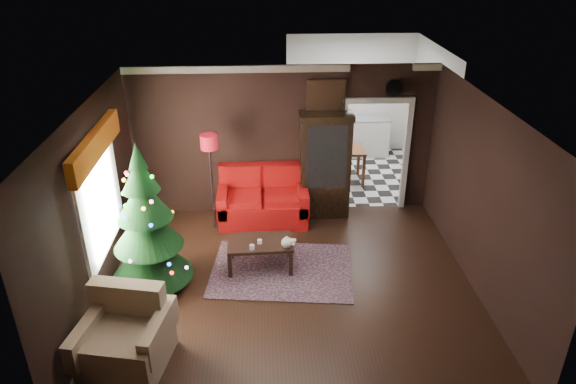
{
  "coord_description": "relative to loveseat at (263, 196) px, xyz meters",
  "views": [
    {
      "loc": [
        -0.38,
        -6.49,
        4.82
      ],
      "look_at": [
        0.0,
        0.9,
        1.15
      ],
      "focal_mm": 32.64,
      "sensor_mm": 36.0,
      "label": 1
    }
  ],
  "objects": [
    {
      "name": "left_window",
      "position": [
        -2.31,
        -1.85,
        0.95
      ],
      "size": [
        0.05,
        1.6,
        1.4
      ],
      "primitive_type": "cube",
      "color": "white",
      "rests_on": "wall_left"
    },
    {
      "name": "christmas_tree",
      "position": [
        -1.7,
        -1.85,
        0.55
      ],
      "size": [
        1.41,
        1.41,
        2.33
      ],
      "primitive_type": null,
      "rotation": [
        0.0,
        0.0,
        -0.17
      ],
      "color": "black",
      "rests_on": "ground"
    },
    {
      "name": "ceiling",
      "position": [
        0.4,
        -2.05,
        2.3
      ],
      "size": [
        5.5,
        5.5,
        0.0
      ],
      "primitive_type": "plane",
      "rotation": [
        3.14,
        0.0,
        0.0
      ],
      "color": "white",
      "rests_on": "ground"
    },
    {
      "name": "painting",
      "position": [
        1.15,
        0.41,
        1.75
      ],
      "size": [
        0.62,
        0.05,
        0.52
      ],
      "primitive_type": "cube",
      "color": "#B17E40",
      "rests_on": "wall_back"
    },
    {
      "name": "kitchen_floor",
      "position": [
        2.1,
        1.95,
        -0.5
      ],
      "size": [
        3.0,
        3.0,
        0.0
      ],
      "primitive_type": "plane",
      "color": "white",
      "rests_on": "ground"
    },
    {
      "name": "kitchen_counter",
      "position": [
        2.1,
        3.15,
        -0.05
      ],
      "size": [
        1.8,
        0.6,
        0.9
      ],
      "primitive_type": "cube",
      "color": "silver",
      "rests_on": "ground"
    },
    {
      "name": "kitchen_table",
      "position": [
        1.8,
        1.65,
        -0.12
      ],
      "size": [
        0.7,
        0.7,
        0.75
      ],
      "primitive_type": null,
      "color": "brown",
      "rests_on": "ground"
    },
    {
      "name": "wall_right",
      "position": [
        3.15,
        -2.05,
        0.9
      ],
      "size": [
        0.0,
        5.5,
        5.5
      ],
      "primitive_type": "plane",
      "rotation": [
        1.57,
        0.0,
        -1.57
      ],
      "color": "black",
      "rests_on": "ground"
    },
    {
      "name": "valance",
      "position": [
        -2.23,
        -1.85,
        1.77
      ],
      "size": [
        0.12,
        2.1,
        0.35
      ],
      "primitive_type": "cube",
      "color": "#A94B10",
      "rests_on": "wall_left"
    },
    {
      "name": "wall_clock",
      "position": [
        2.35,
        0.4,
        1.88
      ],
      "size": [
        0.32,
        0.32,
        0.06
      ],
      "primitive_type": "cylinder",
      "color": "white",
      "rests_on": "wall_back"
    },
    {
      "name": "loveseat",
      "position": [
        0.0,
        0.0,
        0.0
      ],
      "size": [
        1.7,
        0.9,
        1.0
      ],
      "primitive_type": null,
      "color": "maroon",
      "rests_on": "ground"
    },
    {
      "name": "cup_a",
      "position": [
        -0.07,
        -1.57,
        0.0
      ],
      "size": [
        0.08,
        0.08,
        0.06
      ],
      "primitive_type": "cylinder",
      "rotation": [
        0.0,
        0.0,
        0.03
      ],
      "color": "white",
      "rests_on": "coffee_table"
    },
    {
      "name": "curio_cabinet",
      "position": [
        1.15,
        0.22,
        0.45
      ],
      "size": [
        0.9,
        0.45,
        1.9
      ],
      "primitive_type": null,
      "color": "black",
      "rests_on": "ground"
    },
    {
      "name": "wall_front",
      "position": [
        0.4,
        -4.55,
        0.9
      ],
      "size": [
        5.5,
        0.0,
        5.5
      ],
      "primitive_type": "plane",
      "rotation": [
        -1.57,
        0.0,
        0.0
      ],
      "color": "black",
      "rests_on": "ground"
    },
    {
      "name": "cup_b",
      "position": [
        -0.18,
        -1.72,
        0.01
      ],
      "size": [
        0.1,
        0.1,
        0.07
      ],
      "primitive_type": "cylinder",
      "rotation": [
        0.0,
        0.0,
        0.26
      ],
      "color": "white",
      "rests_on": "coffee_table"
    },
    {
      "name": "floor_lamp",
      "position": [
        -0.89,
        -0.19,
        0.33
      ],
      "size": [
        0.35,
        0.35,
        1.9
      ],
      "primitive_type": null,
      "rotation": [
        0.0,
        0.0,
        0.11
      ],
      "color": "black",
      "rests_on": "ground"
    },
    {
      "name": "kitchen_window",
      "position": [
        2.1,
        3.4,
        1.2
      ],
      "size": [
        0.7,
        0.06,
        0.7
      ],
      "primitive_type": "cube",
      "color": "white",
      "rests_on": "ground"
    },
    {
      "name": "book",
      "position": [
        0.35,
        -1.55,
        0.07
      ],
      "size": [
        0.14,
        0.05,
        0.2
      ],
      "primitive_type": "imported",
      "rotation": [
        0.0,
        0.0,
        -0.23
      ],
      "color": "tan",
      "rests_on": "coffee_table"
    },
    {
      "name": "floor",
      "position": [
        0.4,
        -2.05,
        -0.5
      ],
      "size": [
        5.5,
        5.5,
        0.0
      ],
      "primitive_type": "plane",
      "color": "black",
      "rests_on": "ground"
    },
    {
      "name": "doorway",
      "position": [
        2.1,
        0.45,
        0.55
      ],
      "size": [
        1.1,
        0.1,
        2.1
      ],
      "primitive_type": null,
      "color": "silver",
      "rests_on": "ground"
    },
    {
      "name": "coffee_table",
      "position": [
        -0.06,
        -1.51,
        -0.26
      ],
      "size": [
        1.05,
        0.65,
        0.46
      ],
      "primitive_type": null,
      "rotation": [
        0.0,
        0.0,
        0.04
      ],
      "color": "#331C12",
      "rests_on": "rug"
    },
    {
      "name": "armchair",
      "position": [
        -1.71,
        -3.56,
        -0.04
      ],
      "size": [
        1.17,
        1.17,
        1.02
      ],
      "primitive_type": null,
      "rotation": [
        0.0,
        0.0,
        -0.2
      ],
      "color": "beige",
      "rests_on": "ground"
    },
    {
      "name": "rug",
      "position": [
        0.27,
        -1.63,
        -0.49
      ],
      "size": [
        2.38,
        1.85,
        0.01
      ],
      "primitive_type": "cube",
      "rotation": [
        0.0,
        0.0,
        -0.11
      ],
      "color": "#56404F",
      "rests_on": "ground"
    },
    {
      "name": "wall_left",
      "position": [
        -2.35,
        -2.05,
        0.9
      ],
      "size": [
        0.0,
        5.5,
        5.5
      ],
      "primitive_type": "plane",
      "rotation": [
        1.57,
        0.0,
        1.57
      ],
      "color": "black",
      "rests_on": "ground"
    },
    {
      "name": "wall_back",
      "position": [
        0.4,
        0.45,
        0.9
      ],
      "size": [
        5.5,
        0.0,
        5.5
      ],
      "primitive_type": "plane",
      "rotation": [
        1.57,
        0.0,
        0.0
      ],
      "color": "black",
      "rests_on": "ground"
    },
    {
      "name": "teapot",
      "position": [
        0.35,
        -1.71,
        0.07
      ],
      "size": [
        0.24,
        0.24,
        0.19
      ],
      "primitive_type": null,
      "rotation": [
        0.0,
        0.0,
        -0.23
      ],
      "color": "white",
      "rests_on": "coffee_table"
    }
  ]
}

